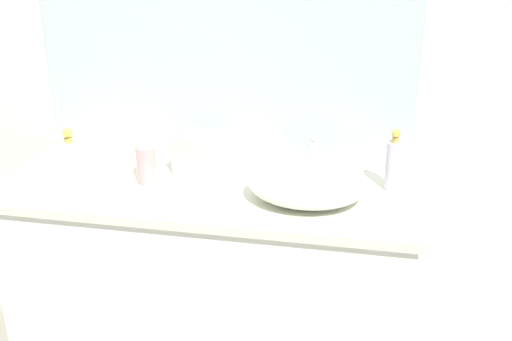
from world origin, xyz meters
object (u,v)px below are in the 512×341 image
Objects in this scene: soap_dispenser at (393,164)px; sink_basin at (307,183)px; tissue_box at (197,152)px; perfume_bottle at (146,163)px; lotion_bottle at (70,151)px.

sink_basin is at bearing -154.79° from soap_dispenser.
sink_basin is 0.44m from tissue_box.
tissue_box is (-0.41, 0.15, 0.02)m from sink_basin.
sink_basin is 2.54× the size of perfume_bottle.
soap_dispenser is at bearing 25.21° from sink_basin.
soap_dispenser is at bearing -2.10° from tissue_box.
lotion_bottle is (-0.88, 0.12, -0.00)m from sink_basin.
perfume_bottle is at bearing 176.71° from sink_basin.
perfume_bottle is at bearing -140.77° from tissue_box.
perfume_bottle is 0.85× the size of tissue_box.
lotion_bottle is at bearing 165.22° from perfume_bottle.
sink_basin is 2.65× the size of lotion_bottle.
perfume_bottle is 0.19m from tissue_box.
sink_basin is 0.56m from perfume_bottle.
tissue_box is (0.47, 0.04, 0.02)m from lotion_bottle.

